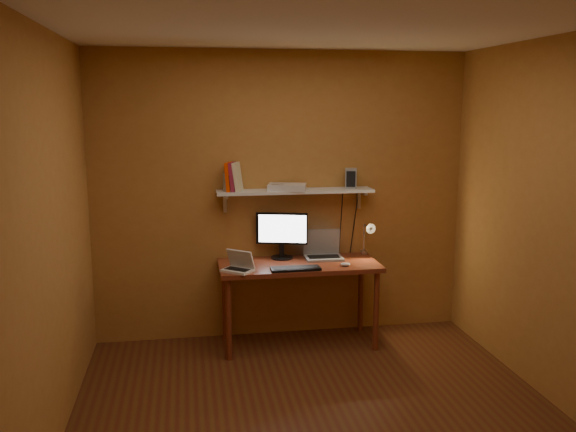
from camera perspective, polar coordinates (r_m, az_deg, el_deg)
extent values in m
cube|color=#553216|center=(4.45, 2.89, -18.23)|extent=(3.40, 3.20, 0.02)
cube|color=silver|center=(3.94, 3.25, 17.48)|extent=(3.40, 3.20, 0.02)
cube|color=#A77133|center=(5.55, -0.57, 1.88)|extent=(3.40, 0.02, 2.60)
cube|color=#A77133|center=(2.51, 11.22, -9.01)|extent=(3.40, 0.02, 2.60)
cube|color=#A77133|center=(3.99, -21.66, -2.25)|extent=(0.02, 3.20, 2.60)
cube|color=#A77133|center=(4.67, 23.99, -0.66)|extent=(0.02, 3.20, 2.60)
cube|color=brown|center=(5.37, 1.03, -4.64)|extent=(1.40, 0.60, 0.04)
cylinder|color=brown|center=(5.18, -5.57, -9.62)|extent=(0.05, 0.05, 0.71)
cylinder|color=brown|center=(5.41, 8.25, -8.79)|extent=(0.05, 0.05, 0.71)
cylinder|color=brown|center=(5.63, -5.92, -7.96)|extent=(0.05, 0.05, 0.71)
cylinder|color=brown|center=(5.84, 6.81, -7.29)|extent=(0.05, 0.05, 0.71)
cube|color=silver|center=(5.42, 0.68, 2.34)|extent=(1.40, 0.25, 0.02)
cube|color=silver|center=(5.47, -5.93, 1.27)|extent=(0.03, 0.03, 0.18)
cube|color=silver|center=(5.69, 6.64, 1.60)|extent=(0.03, 0.03, 0.18)
cylinder|color=black|center=(5.53, -0.59, -3.91)|extent=(0.24, 0.24, 0.01)
cube|color=black|center=(5.51, -0.59, -3.17)|extent=(0.05, 0.05, 0.14)
cube|color=black|center=(5.47, -0.59, -1.17)|extent=(0.45, 0.15, 0.29)
cube|color=white|center=(5.45, -0.57, -1.20)|extent=(0.41, 0.11, 0.25)
cube|color=gray|center=(5.52, 3.36, -3.92)|extent=(0.34, 0.24, 0.02)
cube|color=black|center=(5.51, 3.36, -3.81)|extent=(0.29, 0.14, 0.00)
cube|color=gray|center=(5.58, 3.16, -2.41)|extent=(0.33, 0.05, 0.23)
cube|color=#111C36|center=(5.58, 3.16, -2.41)|extent=(0.29, 0.04, 0.20)
cube|color=silver|center=(5.11, -4.77, -5.10)|extent=(0.29, 0.28, 0.02)
cube|color=black|center=(5.11, -4.77, -4.98)|extent=(0.22, 0.20, 0.00)
cube|color=silver|center=(5.13, -4.45, -4.02)|extent=(0.24, 0.21, 0.16)
cube|color=black|center=(5.13, -4.45, -4.02)|extent=(0.20, 0.18, 0.13)
cube|color=black|center=(5.14, 0.71, -4.95)|extent=(0.42, 0.14, 0.02)
ellipsoid|color=silver|center=(5.29, 5.40, -4.52)|extent=(0.10, 0.07, 0.03)
cube|color=silver|center=(5.74, 7.08, -3.61)|extent=(0.05, 0.06, 0.08)
cylinder|color=silver|center=(5.71, 7.12, -2.15)|extent=(0.02, 0.02, 0.28)
cylinder|color=silver|center=(5.60, 7.38, -0.93)|extent=(0.01, 0.16, 0.01)
cone|color=silver|center=(5.53, 7.62, -1.09)|extent=(0.09, 0.09, 0.09)
sphere|color=#FFE0A5|center=(5.51, 7.68, -1.13)|extent=(0.04, 0.04, 0.04)
cube|color=gray|center=(5.33, -5.48, 3.17)|extent=(0.11, 0.11, 0.16)
cube|color=gray|center=(5.53, 5.90, 3.53)|extent=(0.12, 0.12, 0.18)
cube|color=#EB3600|center=(5.35, -5.50, 3.67)|extent=(0.10, 0.18, 0.25)
cube|color=maroon|center=(5.35, -5.12, 3.68)|extent=(0.11, 0.18, 0.25)
cube|color=beige|center=(5.35, -4.75, 3.69)|extent=(0.12, 0.18, 0.25)
cube|color=silver|center=(5.35, -0.94, 2.69)|extent=(0.11, 0.05, 0.06)
cylinder|color=black|center=(5.33, -0.91, 2.66)|extent=(0.04, 0.03, 0.04)
cube|color=silver|center=(5.39, -0.10, 2.72)|extent=(0.37, 0.29, 0.06)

